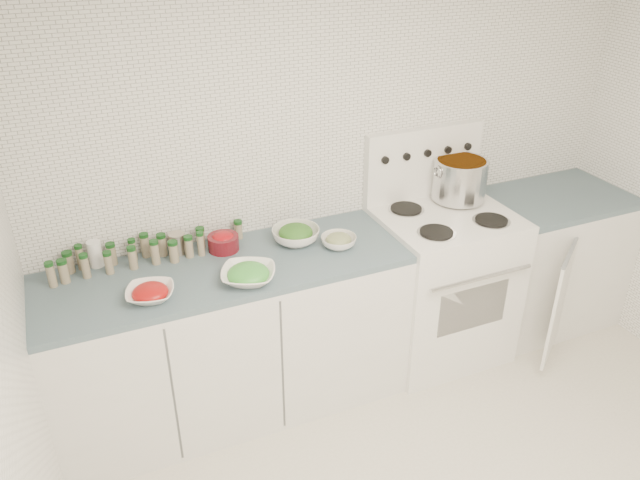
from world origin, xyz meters
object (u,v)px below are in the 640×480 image
at_px(stove, 440,280).
at_px(bowl_snowpea, 248,274).
at_px(bowl_tomato, 150,293).
at_px(stock_pot, 460,178).

distance_m(stove, bowl_snowpea, 1.33).
bearing_deg(bowl_tomato, stock_pot, 8.64).
distance_m(stove, bowl_tomato, 1.76).
height_order(stock_pot, bowl_tomato, stock_pot).
height_order(stove, bowl_tomato, stove).
relative_size(stove, bowl_snowpea, 3.99).
bearing_deg(bowl_tomato, bowl_snowpea, -4.41).
bearing_deg(stove, bowl_snowpea, -171.96).
height_order(stove, stock_pot, stove).
distance_m(stock_pot, bowl_snowpea, 1.45).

